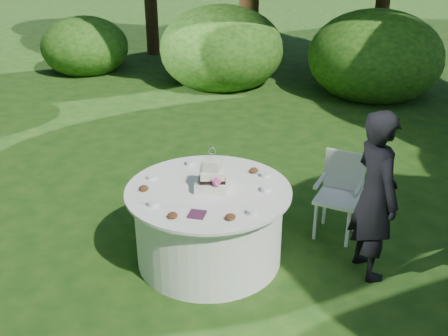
{
  "coord_description": "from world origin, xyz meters",
  "views": [
    {
      "loc": [
        1.12,
        -4.19,
        3.02
      ],
      "look_at": [
        0.15,
        0.0,
        1.0
      ],
      "focal_mm": 42.0,
      "sensor_mm": 36.0,
      "label": 1
    }
  ],
  "objects_px": {
    "guest": "(375,196)",
    "cake": "(213,178)",
    "napkins": "(197,214)",
    "table": "(209,224)",
    "chair": "(340,188)"
  },
  "relations": [
    {
      "from": "chair",
      "to": "napkins",
      "type": "bearing_deg",
      "value": -132.65
    },
    {
      "from": "napkins",
      "to": "guest",
      "type": "distance_m",
      "value": 1.61
    },
    {
      "from": "napkins",
      "to": "table",
      "type": "height_order",
      "value": "napkins"
    },
    {
      "from": "guest",
      "to": "table",
      "type": "xyz_separation_m",
      "value": [
        -1.51,
        -0.14,
        -0.42
      ]
    },
    {
      "from": "table",
      "to": "cake",
      "type": "xyz_separation_m",
      "value": [
        0.04,
        0.01,
        0.5
      ]
    },
    {
      "from": "table",
      "to": "cake",
      "type": "height_order",
      "value": "cake"
    },
    {
      "from": "guest",
      "to": "table",
      "type": "distance_m",
      "value": 1.57
    },
    {
      "from": "chair",
      "to": "table",
      "type": "bearing_deg",
      "value": -146.93
    },
    {
      "from": "table",
      "to": "chair",
      "type": "height_order",
      "value": "chair"
    },
    {
      "from": "table",
      "to": "cake",
      "type": "distance_m",
      "value": 0.5
    },
    {
      "from": "napkins",
      "to": "cake",
      "type": "relative_size",
      "value": 0.33
    },
    {
      "from": "napkins",
      "to": "chair",
      "type": "relative_size",
      "value": 0.16
    },
    {
      "from": "table",
      "to": "guest",
      "type": "bearing_deg",
      "value": 5.41
    },
    {
      "from": "guest",
      "to": "cake",
      "type": "height_order",
      "value": "guest"
    },
    {
      "from": "cake",
      "to": "chair",
      "type": "height_order",
      "value": "cake"
    }
  ]
}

